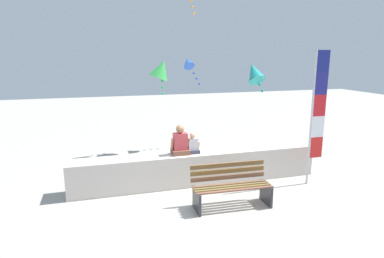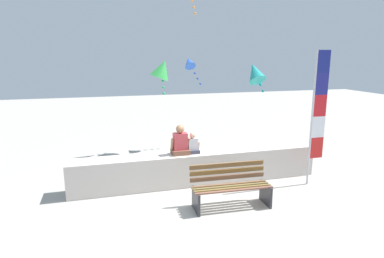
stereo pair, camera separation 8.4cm
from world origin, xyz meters
The scene contains 9 objects.
ground_plane centered at (0.00, 0.00, 0.00)m, with size 40.00×40.00×0.00m, color #AEA89D.
seawall_ledge centered at (0.00, 1.22, 0.39)m, with size 6.16×0.63×0.78m, color beige.
park_bench centered at (0.29, -0.24, 0.42)m, with size 1.68×0.67×0.88m.
person_adult centered at (-0.44, 1.20, 1.06)m, with size 0.47×0.35×0.72m.
person_child centered at (-0.13, 1.20, 0.98)m, with size 0.34×0.25×0.52m.
flag_banner centered at (2.70, 0.38, 1.83)m, with size 0.39×0.05×3.24m.
kite_green centered at (-0.30, 4.13, 2.69)m, with size 0.82×0.77×1.13m.
kite_blue centered at (0.69, 4.50, 2.87)m, with size 0.64×0.53×1.01m.
kite_teal centered at (2.01, 2.32, 2.65)m, with size 0.63×0.79×0.95m.
Camera 2 is at (-2.25, -6.34, 3.12)m, focal length 31.23 mm.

